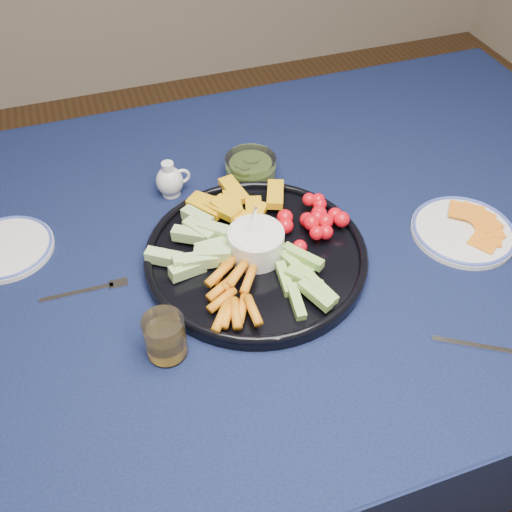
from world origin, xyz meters
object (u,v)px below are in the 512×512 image
object	(u,v)px
creamer_pitcher	(170,181)
side_plate_extra	(6,248)
juice_tumbler	(165,339)
crudite_platter	(254,252)
pickle_bowl	(251,169)
cheese_plate	(463,230)
dining_table	(271,263)

from	to	relation	value
creamer_pitcher	side_plate_extra	size ratio (longest dim) A/B	0.45
juice_tumbler	crudite_platter	bearing A→B (deg)	36.43
pickle_bowl	juice_tumbler	size ratio (longest dim) A/B	1.39
crudite_platter	creamer_pitcher	size ratio (longest dim) A/B	5.23
side_plate_extra	creamer_pitcher	bearing A→B (deg)	11.14
crudite_platter	side_plate_extra	distance (m)	0.46
cheese_plate	juice_tumbler	world-z (taller)	juice_tumbler
crudite_platter	juice_tumbler	world-z (taller)	crudite_platter
crudite_platter	pickle_bowl	world-z (taller)	crudite_platter
crudite_platter	creamer_pitcher	xyz separation A→B (m)	(-0.10, 0.24, 0.01)
dining_table	creamer_pitcher	bearing A→B (deg)	131.87
cheese_plate	side_plate_extra	distance (m)	0.86
pickle_bowl	creamer_pitcher	bearing A→B (deg)	179.09
dining_table	cheese_plate	size ratio (longest dim) A/B	8.48
cheese_plate	side_plate_extra	bearing A→B (deg)	164.15
creamer_pitcher	cheese_plate	world-z (taller)	creamer_pitcher
creamer_pitcher	pickle_bowl	distance (m)	0.17
dining_table	side_plate_extra	distance (m)	0.51
creamer_pitcher	pickle_bowl	size ratio (longest dim) A/B	0.72
cheese_plate	dining_table	bearing A→B (deg)	160.01
dining_table	side_plate_extra	xyz separation A→B (m)	(-0.49, 0.11, 0.10)
side_plate_extra	cheese_plate	bearing A→B (deg)	-15.85
creamer_pitcher	crudite_platter	bearing A→B (deg)	-67.48
cheese_plate	juice_tumbler	size ratio (longest dim) A/B	2.53
dining_table	cheese_plate	world-z (taller)	cheese_plate
dining_table	pickle_bowl	xyz separation A→B (m)	(0.02, 0.17, 0.11)
pickle_bowl	juice_tumbler	xyz separation A→B (m)	(-0.27, -0.38, 0.01)
creamer_pitcher	juice_tumbler	world-z (taller)	same
creamer_pitcher	juice_tumbler	size ratio (longest dim) A/B	1.00
crudite_platter	side_plate_extra	xyz separation A→B (m)	(-0.43, 0.18, -0.02)
juice_tumbler	side_plate_extra	world-z (taller)	juice_tumbler
crudite_platter	side_plate_extra	bearing A→B (deg)	157.76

